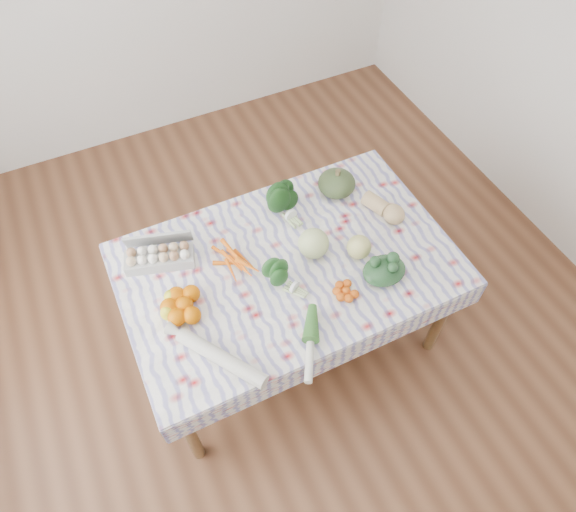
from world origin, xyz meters
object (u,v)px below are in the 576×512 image
Objects in this scene: dining_table at (288,272)px; grapefruit at (359,247)px; butternut_squash at (384,207)px; cabbage at (314,243)px; kabocha_squash at (337,183)px; egg_carton at (159,258)px.

dining_table is 0.39m from grapefruit.
butternut_squash is at bearing 34.24° from grapefruit.
butternut_squash is at bearing 8.56° from cabbage.
kabocha_squash reaches higher than dining_table.
dining_table is 0.58m from kabocha_squash.
dining_table is at bearing -179.04° from cabbage.
egg_carton is 1.03m from kabocha_squash.
egg_carton is 0.99m from grapefruit.
cabbage is 1.26× the size of grapefruit.
cabbage is at bearing -4.47° from egg_carton.
cabbage is 0.23m from grapefruit.
cabbage is (0.14, 0.00, 0.16)m from dining_table.
cabbage reaches higher than grapefruit.
grapefruit is at bearing -28.14° from cabbage.
kabocha_squash is at bearing 46.20° from cabbage.
butternut_squash is (0.60, 0.07, 0.14)m from dining_table.
cabbage is 0.65× the size of butternut_squash.
dining_table is 10.27× the size of cabbage.
grapefruit is at bearing -17.01° from dining_table.
egg_carton is at bearing -177.19° from kabocha_squash.
dining_table is 6.64× the size of butternut_squash.
egg_carton is (-0.58, 0.28, 0.13)m from dining_table.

